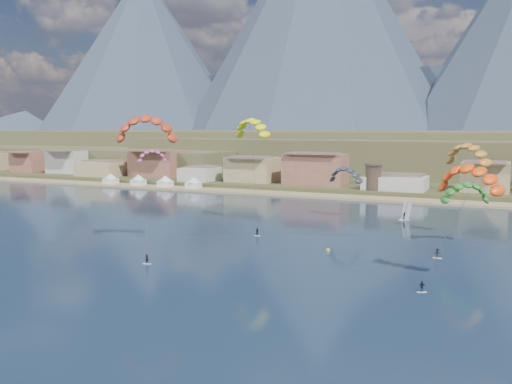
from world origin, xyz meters
TOP-DOWN VIEW (x-y plane):
  - ground at (0.00, 0.00)m, footprint 2400.00×2400.00m
  - beach at (0.00, 106.00)m, footprint 2200.00×12.00m
  - land at (0.00, 560.00)m, footprint 2200.00×900.00m
  - foothills at (22.39, 232.47)m, footprint 940.00×210.00m
  - mountain_ridge at (-14.60, 823.65)m, footprint 2060.00×480.00m
  - town at (-40.00, 122.00)m, footprint 400.00×24.00m
  - watchtower at (5.00, 114.00)m, footprint 5.82×5.82m
  - beach_tents at (-76.25, 106.00)m, footprint 43.40×6.40m
  - kitesurfer_red at (-16.32, 19.55)m, footprint 13.76×15.27m
  - kitesurfer_yellow at (-9.33, 50.68)m, footprint 12.99×16.67m
  - kitesurfer_orange at (39.16, 18.78)m, footprint 11.08×11.36m
  - kitesurfer_green at (37.08, 46.21)m, footprint 10.09×17.18m
  - distant_kite_pink at (-51.40, 71.36)m, footprint 9.09×8.27m
  - distant_kite_dark at (7.84, 68.75)m, footprint 9.75×6.85m
  - distant_kite_orange at (36.69, 56.03)m, footprint 10.86×9.39m
  - windsurfer at (22.26, 70.62)m, footprint 2.63×2.89m
  - buoy at (14.96, 30.84)m, footprint 0.75×0.75m

SIDE VIEW (x-z plane):
  - ground at x=0.00m, z-range 0.00..0.00m
  - land at x=0.00m, z-range -2.00..2.00m
  - buoy at x=14.96m, z-range -0.25..0.50m
  - beach at x=0.00m, z-range -0.20..0.70m
  - windsurfer at x=22.26m, z-range -0.82..3.68m
  - beach_tents at x=-76.25m, z-range 1.21..6.21m
  - watchtower at x=5.00m, z-range 2.07..10.67m
  - town at x=-40.00m, z-range 2.00..14.00m
  - foothills at x=22.39m, z-range 0.08..18.08m
  - kitesurfer_green at x=37.08m, z-range 2.66..18.72m
  - distant_kite_dark at x=7.84m, z-range 3.96..18.79m
  - distant_kite_pink at x=-51.40m, z-range 5.77..23.40m
  - kitesurfer_orange at x=39.16m, z-range 6.46..25.24m
  - distant_kite_orange at x=36.69m, z-range 7.22..28.13m
  - kitesurfer_yellow at x=-9.33m, z-range 9.45..36.28m
  - kitesurfer_red at x=-16.32m, z-range 9.62..36.27m
  - mountain_ridge at x=-14.60m, z-range -49.69..350.31m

